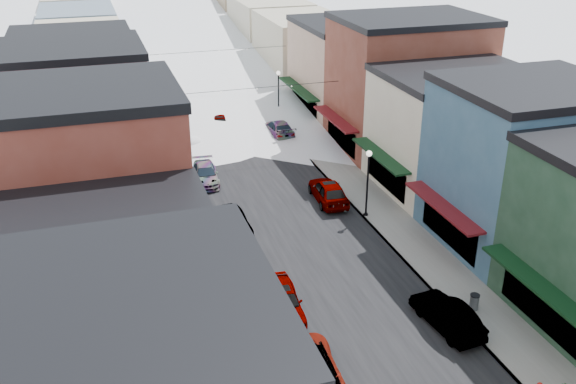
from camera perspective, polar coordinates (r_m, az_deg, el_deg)
road at (r=73.67m, az=-7.53°, el=8.39°), size 10.00×160.00×0.01m
sidewalk_left at (r=72.86m, az=-12.68°, el=7.88°), size 3.20×160.00×0.15m
sidewalk_right at (r=75.02m, az=-2.52°, el=8.93°), size 3.20×160.00×0.15m
curb_left at (r=72.99m, az=-11.46°, el=8.02°), size 0.10×160.00×0.15m
curb_right at (r=74.65m, az=-3.68°, el=8.83°), size 0.10×160.00×0.15m
bldg_l_cream at (r=27.21m, az=-16.96°, el=-11.60°), size 11.30×8.20×9.50m
bldg_l_brick_near at (r=33.43m, az=-18.62°, el=-1.70°), size 12.30×8.20×12.50m
bldg_l_grayblue at (r=41.89m, az=-17.74°, el=1.18°), size 11.30×9.20×9.00m
bldg_l_brick_far at (r=50.06m, az=-19.27°, el=5.99°), size 13.30×9.20×11.00m
bldg_l_tan at (r=59.78m, az=-18.24°, el=8.53°), size 11.30×11.20×10.00m
bldg_r_blue at (r=42.59m, az=20.36°, el=2.27°), size 11.30×9.20×10.50m
bldg_r_cream at (r=49.97m, az=14.63°, el=5.33°), size 12.30×9.20×9.00m
bldg_r_brick_far at (r=57.29m, az=10.52°, el=9.47°), size 13.30×9.20×11.50m
bldg_r_tan at (r=65.85m, az=5.63°, el=10.82°), size 11.30×11.20×9.50m
distant_blocks at (r=94.97m, az=-10.33°, el=14.34°), size 34.00×55.00×8.00m
overhead_cables at (r=60.21m, az=-5.61°, el=10.93°), size 16.40×15.04×0.04m
car_white_suv at (r=29.71m, az=2.17°, el=-16.43°), size 3.20×6.30×1.71m
car_silver_sedan at (r=34.71m, az=-0.51°, el=-9.62°), size 2.40×4.97×1.64m
car_dark_hatch at (r=43.07m, az=-4.97°, el=-2.61°), size 2.02×4.45×1.42m
car_silver_wagon at (r=50.70m, az=-7.36°, el=1.60°), size 2.35×4.88×1.37m
car_green_sedan at (r=34.73m, az=13.95°, el=-10.54°), size 2.11×4.80×1.54m
car_gray_suv at (r=47.05m, az=3.62°, el=0.10°), size 2.33×5.12×1.71m
car_black_sedan at (r=60.34m, az=-0.85°, el=5.68°), size 2.19×5.21×1.50m
car_lane_silver at (r=62.31m, az=-6.09°, el=6.11°), size 2.17×4.27×1.39m
car_lane_white at (r=75.95m, az=-7.26°, el=9.49°), size 3.13×5.65×1.50m
trash_can at (r=36.41m, az=16.23°, el=-9.34°), size 0.53×0.53×0.89m
streetlamp_near at (r=44.04m, az=7.12°, el=1.50°), size 0.40×0.40×4.82m
streetlamp_far at (r=64.29m, az=-0.85°, el=9.16°), size 0.40×0.40×4.84m
snow_pile_mid at (r=35.20m, az=-2.38°, el=-9.75°), size 2.44×2.70×1.03m
snow_pile_far at (r=58.22m, az=-8.84°, el=4.40°), size 2.47×2.72×1.04m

